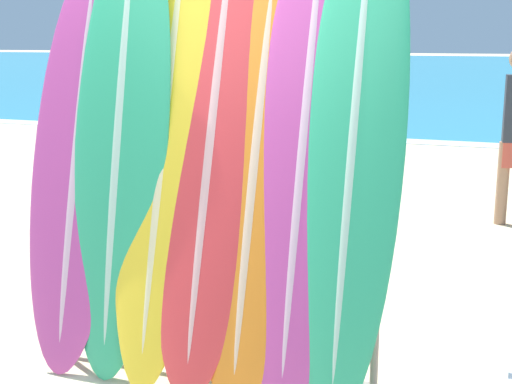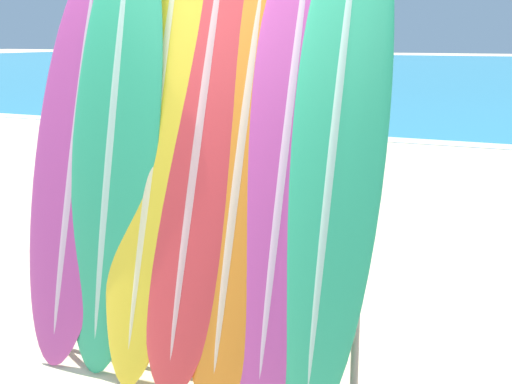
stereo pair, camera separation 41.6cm
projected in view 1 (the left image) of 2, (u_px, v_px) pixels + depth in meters
The scene contains 11 objects.
ocean_water at pixel (495, 70), 39.39m from camera, with size 120.00×60.00×0.01m.
surfboard_rack at pixel (204, 298), 3.80m from camera, with size 1.88×0.04×0.87m.
surfboard_slot_0 at pixel (78, 161), 3.96m from camera, with size 0.59×0.65×2.31m.
surfboard_slot_1 at pixel (120, 145), 3.85m from camera, with size 0.58×0.61×2.52m.
surfboard_slot_2 at pixel (166, 140), 3.79m from camera, with size 0.54×0.81×2.59m.
surfboard_slot_3 at pixel (212, 145), 3.70m from camera, with size 0.58×0.84×2.57m.
surfboard_slot_4 at pixel (255, 177), 3.61m from camera, with size 0.57×0.71×2.27m.
surfboard_slot_5 at pixel (303, 153), 3.53m from camera, with size 0.52×0.76×2.54m.
surfboard_slot_6 at pixel (353, 151), 3.43m from camera, with size 0.50×0.74×2.59m.
person_mid_beach at pixel (246, 153), 5.74m from camera, with size 0.23×0.28×1.68m.
person_far_right at pixel (274, 100), 10.93m from camera, with size 0.27×0.22×1.63m.
Camera 1 is at (1.42, -2.89, 1.83)m, focal length 50.00 mm.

